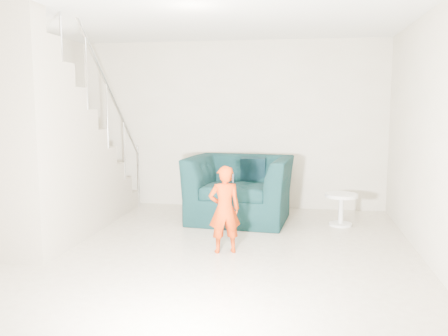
{
  "coord_description": "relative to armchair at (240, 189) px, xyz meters",
  "views": [
    {
      "loc": [
        1.14,
        -4.93,
        1.68
      ],
      "look_at": [
        0.15,
        1.2,
        0.85
      ],
      "focal_mm": 38.0,
      "sensor_mm": 36.0,
      "label": 1
    }
  ],
  "objects": [
    {
      "name": "floor",
      "position": [
        -0.28,
        -1.83,
        -0.47
      ],
      "size": [
        5.5,
        5.5,
        0.0
      ],
      "primitive_type": "plane",
      "color": "tan",
      "rests_on": "ground"
    },
    {
      "name": "ceiling",
      "position": [
        -0.28,
        -1.83,
        2.23
      ],
      "size": [
        5.5,
        5.5,
        0.0
      ],
      "primitive_type": "plane",
      "rotation": [
        3.14,
        0.0,
        0.0
      ],
      "color": "silver",
      "rests_on": "back_wall"
    },
    {
      "name": "back_wall",
      "position": [
        -0.28,
        0.92,
        0.88
      ],
      "size": [
        5.0,
        0.0,
        5.0
      ],
      "primitive_type": "plane",
      "rotation": [
        1.57,
        0.0,
        0.0
      ],
      "color": "#B5AA93",
      "rests_on": "floor"
    },
    {
      "name": "front_wall",
      "position": [
        -0.28,
        -4.58,
        0.88
      ],
      "size": [
        5.0,
        0.0,
        5.0
      ],
      "primitive_type": "plane",
      "rotation": [
        -1.57,
        0.0,
        0.0
      ],
      "color": "#B5AA93",
      "rests_on": "floor"
    },
    {
      "name": "right_wall",
      "position": [
        2.22,
        -1.83,
        0.88
      ],
      "size": [
        0.0,
        5.5,
        5.5
      ],
      "primitive_type": "plane",
      "rotation": [
        1.57,
        0.0,
        -1.57
      ],
      "color": "#B5AA93",
      "rests_on": "floor"
    },
    {
      "name": "armchair",
      "position": [
        0.0,
        0.0,
        0.0
      ],
      "size": [
        1.54,
        1.38,
        0.93
      ],
      "primitive_type": "imported",
      "rotation": [
        0.0,
        0.0,
        -0.09
      ],
      "color": "black",
      "rests_on": "floor"
    },
    {
      "name": "toddler",
      "position": [
        0.02,
        -1.56,
        0.03
      ],
      "size": [
        0.43,
        0.35,
        1.0
      ],
      "primitive_type": "imported",
      "rotation": [
        0.0,
        0.0,
        3.49
      ],
      "color": "#972804",
      "rests_on": "floor"
    },
    {
      "name": "side_table",
      "position": [
        1.44,
        -0.1,
        -0.16
      ],
      "size": [
        0.45,
        0.45,
        0.45
      ],
      "color": "silver",
      "rests_on": "floor"
    },
    {
      "name": "staircase",
      "position": [
        -2.28,
        -1.28,
        0.48
      ],
      "size": [
        1.02,
        3.03,
        3.62
      ],
      "color": "#ADA089",
      "rests_on": "floor"
    },
    {
      "name": "cushion",
      "position": [
        0.16,
        0.34,
        0.25
      ],
      "size": [
        0.38,
        0.18,
        0.38
      ],
      "primitive_type": "cube",
      "rotation": [
        0.21,
        0.0,
        0.0
      ],
      "color": "black",
      "rests_on": "armchair"
    },
    {
      "name": "throw",
      "position": [
        -0.61,
        0.0,
        0.12
      ],
      "size": [
        0.05,
        0.52,
        0.59
      ],
      "primitive_type": "cube",
      "color": "black",
      "rests_on": "armchair"
    },
    {
      "name": "phone",
      "position": [
        0.13,
        -1.61,
        0.41
      ],
      "size": [
        0.03,
        0.05,
        0.1
      ],
      "primitive_type": "cube",
      "rotation": [
        0.0,
        0.0,
        0.13
      ],
      "color": "black",
      "rests_on": "toddler"
    }
  ]
}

